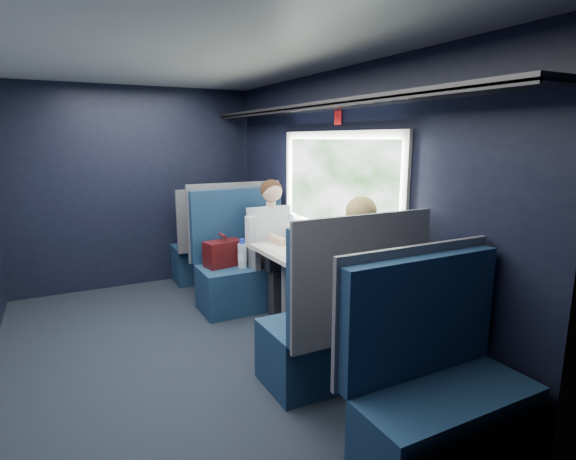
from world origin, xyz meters
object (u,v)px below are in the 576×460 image
seat_row_front (217,248)px  cup (310,237)px  table (301,261)px  woman (355,273)px  laptop (326,242)px  seat_bay_near (244,265)px  seat_bay_far (339,327)px  man (274,238)px  bottle_small (319,235)px  seat_row_back (437,393)px

seat_row_front → cup: bearing=-72.5°
table → woman: size_ratio=0.76×
seat_row_front → laptop: size_ratio=3.15×
seat_bay_near → seat_bay_far: (0.01, -1.75, -0.01)m
seat_bay_near → cup: seat_bay_near is taller
table → man: size_ratio=0.76×
cup → seat_bay_far: bearing=-110.9°
seat_bay_far → man: 1.62m
bottle_small → cup: bearing=97.5°
man → cup: man is taller
seat_bay_near → laptop: seat_bay_near is taller
table → laptop: size_ratio=2.72×
seat_bay_far → man: (0.25, 1.57, 0.30)m
table → woman: bearing=-84.5°
seat_bay_far → cup: size_ratio=14.94×
seat_bay_near → seat_row_front: bearing=89.2°
man → bottle_small: (0.23, -0.50, 0.11)m
laptop → seat_row_front: bearing=103.2°
seat_bay_near → seat_row_front: size_ratio=1.09×
seat_row_front → seat_bay_far: bearing=-90.0°
table → seat_row_back: seat_row_back is taller
seat_row_front → woman: (0.25, -2.50, 0.32)m
seat_bay_near → bottle_small: seat_bay_near is taller
seat_row_front → man: (0.25, -1.10, 0.31)m
man → laptop: bearing=-76.2°
woman → man: bearing=90.0°
seat_row_back → laptop: (0.43, 1.78, 0.40)m
table → seat_bay_near: bearing=102.6°
woman → cup: bearing=78.5°
seat_bay_far → woman: size_ratio=0.95×
table → laptop: bearing=-4.6°
table → seat_row_back: size_ratio=0.86×
table → laptop: 0.28m
table → woman: woman is taller
cup → laptop: bearing=-95.7°
woman → laptop: (0.18, 0.69, 0.08)m
table → seat_bay_near: 0.93m
woman → bottle_small: (0.23, 0.90, 0.10)m
seat_row_front → man: size_ratio=0.88×
seat_bay_near → laptop: (0.44, -0.89, 0.38)m
table → woman: 0.71m
seat_row_back → woman: bearing=77.1°
man → woman: 1.41m
table → man: man is taller
bottle_small → cup: (-0.02, 0.14, -0.05)m
seat_bay_far → seat_row_front: 2.67m
seat_bay_far → woman: (0.25, 0.17, 0.31)m
seat_row_front → seat_row_back: (0.00, -3.59, 0.00)m
table → bottle_small: bottle_small is taller
seat_bay_near → man: man is taller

